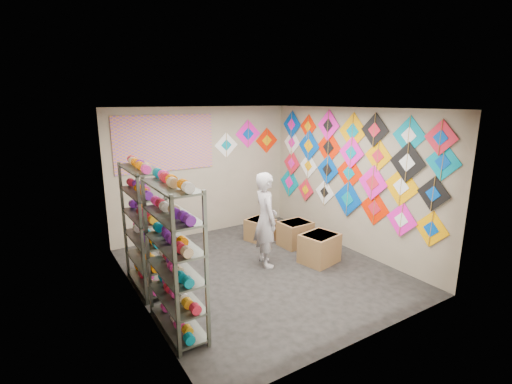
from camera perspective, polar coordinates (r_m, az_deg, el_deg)
ground at (r=6.47m, az=0.67°, el=-11.91°), size 4.50×4.50×0.00m
room_walls at (r=5.94m, az=0.71°, el=2.51°), size 4.50×4.50×4.50m
shelf_rack_front at (r=4.67m, az=-12.39°, el=-10.04°), size 0.40×1.10×1.90m
shelf_rack_back at (r=5.83m, az=-16.76°, el=-5.40°), size 0.40×1.10×1.90m
string_spools at (r=5.21m, az=-14.89°, el=-6.49°), size 0.12×2.36×0.12m
kite_wall_display at (r=7.19m, az=14.13°, el=4.06°), size 0.06×4.30×2.05m
back_wall_kites at (r=8.35m, az=-1.20°, el=8.11°), size 1.62×0.02×0.81m
poster at (r=7.55m, az=-13.79°, el=7.29°), size 2.00×0.01×1.10m
shopkeeper at (r=6.38m, az=1.49°, el=-4.26°), size 0.78×0.66×1.66m
carton_a at (r=6.77m, az=9.72°, el=-8.52°), size 0.72×0.64×0.52m
carton_b at (r=7.45m, az=6.06°, el=-6.39°), size 0.61×0.51×0.49m
carton_c at (r=7.68m, az=0.66°, el=-5.85°), size 0.61×0.64×0.45m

